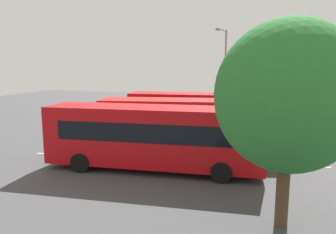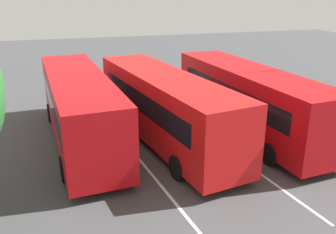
{
  "view_description": "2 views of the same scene",
  "coord_description": "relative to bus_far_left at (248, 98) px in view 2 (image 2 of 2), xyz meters",
  "views": [
    {
      "loc": [
        -5.01,
        19.51,
        5.52
      ],
      "look_at": [
        1.2,
        -0.8,
        2.03
      ],
      "focal_mm": 34.49,
      "sensor_mm": 36.0,
      "label": 1
    },
    {
      "loc": [
        -16.36,
        4.59,
        7.19
      ],
      "look_at": [
        -1.07,
        0.11,
        1.44
      ],
      "focal_mm": 38.68,
      "sensor_mm": 36.0,
      "label": 2
    }
  ],
  "objects": [
    {
      "name": "ground_plane",
      "position": [
        0.51,
        4.32,
        -1.84
      ],
      "size": [
        79.27,
        79.27,
        0.0
      ],
      "primitive_type": "plane",
      "color": "#424244"
    },
    {
      "name": "bus_center_right",
      "position": [
        1.05,
        8.37,
        0.0
      ],
      "size": [
        11.42,
        3.47,
        3.34
      ],
      "rotation": [
        0.0,
        0.0,
        0.08
      ],
      "color": "#B70C11",
      "rests_on": "ground"
    },
    {
      "name": "pedestrian",
      "position": [
        8.48,
        4.3,
        -0.83
      ],
      "size": [
        0.33,
        0.33,
        1.71
      ],
      "rotation": [
        0.0,
        0.0,
        3.18
      ],
      "color": "#232833",
      "rests_on": "ground"
    },
    {
      "name": "bus_far_left",
      "position": [
        0.0,
        0.0,
        0.0
      ],
      "size": [
        11.44,
        3.63,
        3.34
      ],
      "rotation": [
        0.0,
        0.0,
        0.1
      ],
      "color": "#B70C11",
      "rests_on": "ground"
    },
    {
      "name": "bus_center_left",
      "position": [
        -0.0,
        4.44,
        0.0
      ],
      "size": [
        11.51,
        4.49,
        3.34
      ],
      "rotation": [
        0.0,
        0.0,
        0.18
      ],
      "color": "red",
      "rests_on": "ground"
    },
    {
      "name": "lane_stripe_inner_left",
      "position": [
        0.51,
        6.37,
        -1.84
      ],
      "size": [
        17.13,
        2.41,
        0.01
      ],
      "primitive_type": "cube",
      "rotation": [
        0.0,
        0.0,
        0.13
      ],
      "color": "silver",
      "rests_on": "ground"
    },
    {
      "name": "lane_stripe_outer_left",
      "position": [
        0.51,
        2.26,
        -1.84
      ],
      "size": [
        17.13,
        2.41,
        0.01
      ],
      "primitive_type": "cube",
      "rotation": [
        0.0,
        0.0,
        0.13
      ],
      "color": "silver",
      "rests_on": "ground"
    }
  ]
}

